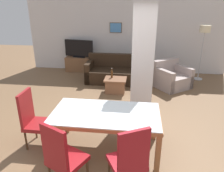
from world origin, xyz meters
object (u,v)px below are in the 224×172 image
object	(u,v)px
dining_chair_head_left	(34,118)
tv_stand	(80,64)
dining_chair_near_right	(130,159)
tv_screen	(79,49)
dining_table	(106,120)
sofa	(116,73)
dining_chair_near_left	(62,156)
coffee_table	(115,85)
bottle	(112,74)
floor_lamp	(204,34)
armchair	(171,78)

from	to	relation	value
dining_chair_head_left	tv_stand	xyz separation A→B (m)	(-0.38, 4.52, -0.28)
dining_chair_near_right	tv_screen	bearing A→B (deg)	83.89
dining_table	sofa	distance (m)	3.59
dining_chair_near_left	dining_chair_near_right	world-z (taller)	same
coffee_table	dining_table	bearing A→B (deg)	-87.21
dining_chair_head_left	sofa	distance (m)	3.74
sofa	tv_screen	world-z (taller)	tv_screen
tv_screen	bottle	bearing A→B (deg)	138.01
tv_screen	coffee_table	bearing A→B (deg)	138.86
tv_stand	floor_lamp	bearing A→B (deg)	-5.17
dining_chair_head_left	floor_lamp	bearing A→B (deg)	136.97
coffee_table	tv_screen	size ratio (longest dim) A/B	0.58
coffee_table	tv_stand	distance (m)	2.44
bottle	floor_lamp	size ratio (longest dim) A/B	0.16
dining_chair_near_left	armchair	xyz separation A→B (m)	(1.99, 4.20, -0.27)
dining_chair_near_left	dining_chair_head_left	xyz separation A→B (m)	(-0.86, 0.92, 0.00)
dining_table	dining_chair_near_right	size ratio (longest dim) A/B	1.73
dining_table	sofa	bearing A→B (deg)	93.63
tv_stand	armchair	bearing A→B (deg)	-21.00
dining_table	bottle	bearing A→B (deg)	95.14
armchair	tv_screen	bearing A→B (deg)	-58.80
dining_chair_head_left	bottle	distance (m)	2.95
dining_chair_head_left	sofa	world-z (taller)	dining_chair_head_left
dining_chair_head_left	dining_table	bearing A→B (deg)	90.00
dining_chair_head_left	tv_stand	size ratio (longest dim) A/B	1.03
sofa	bottle	xyz separation A→B (m)	(-0.02, -0.82, 0.23)
floor_lamp	dining_chair_near_left	bearing A→B (deg)	-120.67
dining_table	tv_stand	size ratio (longest dim) A/B	1.79
dining_chair_near_right	floor_lamp	size ratio (longest dim) A/B	0.59
tv_stand	dining_chair_near_left	bearing A→B (deg)	-77.13
armchair	floor_lamp	xyz separation A→B (m)	(1.01, 0.86, 1.23)
armchair	tv_stand	distance (m)	3.46
floor_lamp	bottle	bearing A→B (deg)	-153.51
dining_chair_near_right	armchair	distance (m)	4.29
coffee_table	bottle	distance (m)	0.34
dining_chair_head_left	dining_chair_near_right	world-z (taller)	same
dining_table	dining_chair_near_left	distance (m)	1.03
dining_chair_near_left	tv_screen	bearing A→B (deg)	129.11
dining_chair_near_right	tv_stand	size ratio (longest dim) A/B	1.03
tv_stand	tv_screen	bearing A→B (deg)	0.00
dining_chair_head_left	tv_screen	bearing A→B (deg)	-175.15
armchair	tv_stand	world-z (taller)	armchair
dining_table	dining_chair_head_left	size ratio (longest dim) A/B	1.73
dining_chair_head_left	coffee_table	xyz separation A→B (m)	(1.19, 2.66, -0.34)
dining_chair_near_left	sofa	distance (m)	4.50
sofa	coffee_table	xyz separation A→B (m)	(0.10, -0.91, -0.08)
dining_chair_near_left	tv_stand	size ratio (longest dim) A/B	1.03
coffee_table	tv_screen	xyz separation A→B (m)	(-1.57, 1.86, 0.64)
armchair	dining_chair_near_right	bearing A→B (deg)	37.64
armchair	coffee_table	xyz separation A→B (m)	(-1.66, -0.62, -0.07)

